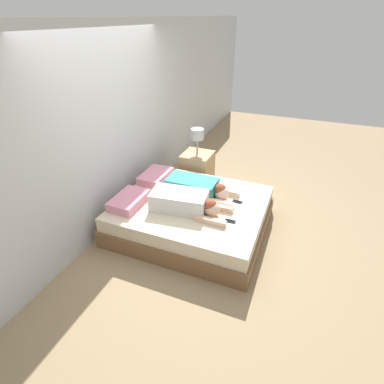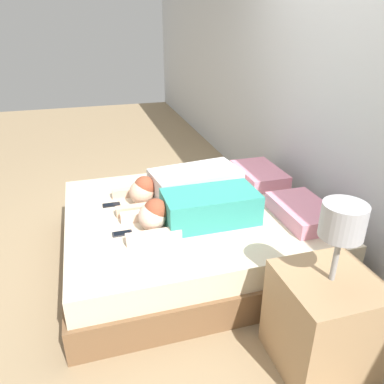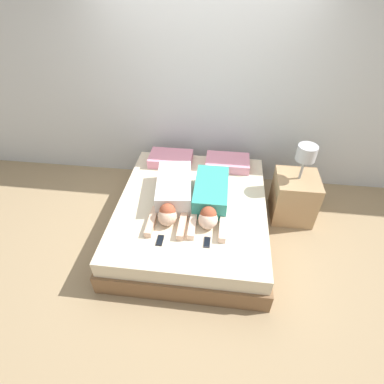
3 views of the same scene
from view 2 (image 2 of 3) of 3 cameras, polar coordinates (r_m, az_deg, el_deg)
ground_plane at (r=3.18m, az=0.00°, el=-9.57°), size 12.00×12.00×0.00m
wall_back at (r=3.17m, az=20.92°, el=14.32°), size 12.00×0.06×2.60m
bed at (r=3.06m, az=0.00°, el=-6.29°), size 1.72×1.98×0.44m
pillow_head_left at (r=3.50m, az=10.18°, el=2.67°), size 0.56×0.36×0.12m
pillow_head_right at (r=2.91m, az=16.54°, el=-2.87°), size 0.56×0.36×0.12m
person_left at (r=3.08m, az=-1.14°, el=1.04°), size 0.47×1.06×0.24m
person_right at (r=2.72m, az=0.87°, el=-2.60°), size 0.38×0.99×0.23m
cell_phone_left at (r=3.08m, az=-12.18°, el=-1.91°), size 0.06×0.14×0.01m
cell_phone_right at (r=2.67m, az=-10.58°, el=-6.22°), size 0.06×0.14×0.01m
nightstand at (r=2.27m, az=19.46°, el=-17.51°), size 0.50×0.50×1.02m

